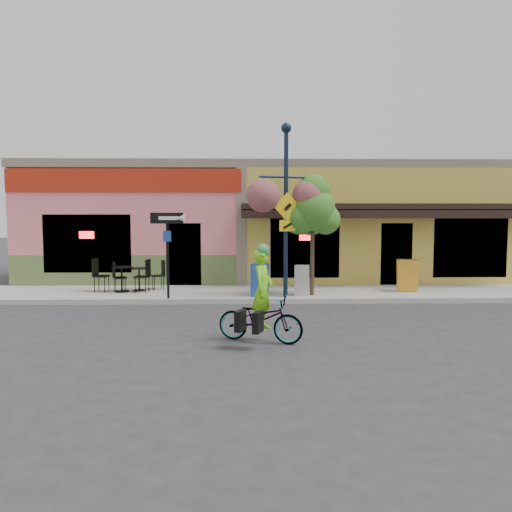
{
  "coord_description": "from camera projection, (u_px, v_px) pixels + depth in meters",
  "views": [
    {
      "loc": [
        -0.88,
        -13.8,
        2.57
      ],
      "look_at": [
        -0.56,
        0.5,
        1.4
      ],
      "focal_mm": 35.0,
      "sensor_mm": 36.0,
      "label": 1
    }
  ],
  "objects": [
    {
      "name": "street_tree",
      "position": [
        312.0,
        234.0,
        15.01
      ],
      "size": [
        1.82,
        1.82,
        3.69
      ],
      "primitive_type": null,
      "rotation": [
        0.0,
        0.0,
        0.32
      ],
      "color": "#3D7A26",
      "rests_on": "sidewalk"
    },
    {
      "name": "newspaper_box_grey",
      "position": [
        302.0,
        280.0,
        15.08
      ],
      "size": [
        0.49,
        0.46,
        0.91
      ],
      "primitive_type": null,
      "rotation": [
        0.0,
        0.0,
        -0.18
      ],
      "color": "#ABABAB",
      "rests_on": "sidewalk"
    },
    {
      "name": "cafe_set_right",
      "position": [
        122.0,
        275.0,
        15.72
      ],
      "size": [
        1.86,
        1.09,
        1.06
      ],
      "primitive_type": null,
      "rotation": [
        0.0,
        0.0,
        -0.12
      ],
      "color": "black",
      "rests_on": "sidewalk"
    },
    {
      "name": "one_way_sign",
      "position": [
        168.0,
        256.0,
        14.44
      ],
      "size": [
        0.97,
        0.27,
        2.49
      ],
      "primitive_type": null,
      "rotation": [
        0.0,
        0.0,
        -0.06
      ],
      "color": "black",
      "rests_on": "sidewalk"
    },
    {
      "name": "building",
      "position": [
        266.0,
        223.0,
        21.27
      ],
      "size": [
        18.2,
        8.2,
        4.5
      ],
      "primitive_type": null,
      "color": "#E47078",
      "rests_on": "ground"
    },
    {
      "name": "sandwich_board",
      "position": [
        408.0,
        276.0,
        15.64
      ],
      "size": [
        0.69,
        0.56,
        1.03
      ],
      "primitive_type": null,
      "rotation": [
        0.0,
        0.0,
        -0.2
      ],
      "color": "orange",
      "rests_on": "sidewalk"
    },
    {
      "name": "newspaper_box_blue",
      "position": [
        260.0,
        280.0,
        14.9
      ],
      "size": [
        0.56,
        0.53,
        0.99
      ],
      "primitive_type": null,
      "rotation": [
        0.0,
        0.0,
        -0.36
      ],
      "color": "#1C49A9",
      "rests_on": "sidewalk"
    },
    {
      "name": "sidewalk",
      "position": [
        273.0,
        293.0,
        15.96
      ],
      "size": [
        24.0,
        3.0,
        0.15
      ],
      "primitive_type": "cube",
      "color": "#9E9B93",
      "rests_on": "ground"
    },
    {
      "name": "cyclist_rider",
      "position": [
        263.0,
        302.0,
        10.08
      ],
      "size": [
        0.58,
        0.7,
        1.64
      ],
      "primitive_type": "imported",
      "rotation": [
        0.0,
        0.0,
        1.21
      ],
      "color": "#76DB17",
      "rests_on": "ground"
    },
    {
      "name": "lamp_post",
      "position": [
        286.0,
        211.0,
        14.63
      ],
      "size": [
        1.75,
        1.08,
        5.11
      ],
      "primitive_type": null,
      "rotation": [
        0.0,
        0.0,
        0.28
      ],
      "color": "#101E32",
      "rests_on": "sidewalk"
    },
    {
      "name": "curb",
      "position": [
        275.0,
        301.0,
        14.52
      ],
      "size": [
        24.0,
        0.12,
        0.15
      ],
      "primitive_type": "cube",
      "color": "#A8A59E",
      "rests_on": "ground"
    },
    {
      "name": "cafe_set_left",
      "position": [
        139.0,
        276.0,
        15.99
      ],
      "size": [
        1.81,
        1.39,
        0.97
      ],
      "primitive_type": null,
      "rotation": [
        0.0,
        0.0,
        0.41
      ],
      "color": "black",
      "rests_on": "sidewalk"
    },
    {
      "name": "ground",
      "position": [
        276.0,
        307.0,
        13.98
      ],
      "size": [
        90.0,
        90.0,
        0.0
      ],
      "primitive_type": "plane",
      "color": "#2D2D30",
      "rests_on": "ground"
    },
    {
      "name": "bicycle",
      "position": [
        260.0,
        319.0,
        10.11
      ],
      "size": [
        1.9,
        1.22,
        0.94
      ],
      "primitive_type": "imported",
      "rotation": [
        0.0,
        0.0,
        1.21
      ],
      "color": "maroon",
      "rests_on": "ground"
    }
  ]
}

